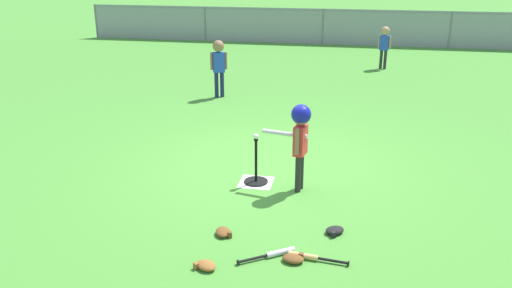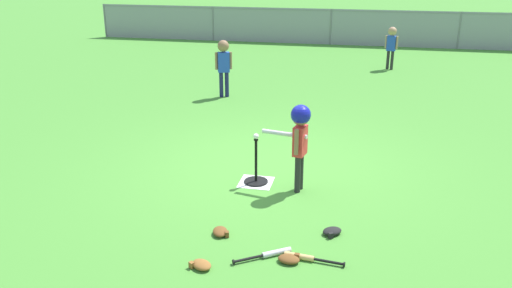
{
  "view_description": "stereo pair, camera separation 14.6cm",
  "coord_description": "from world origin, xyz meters",
  "px_view_note": "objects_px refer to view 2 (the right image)",
  "views": [
    {
      "loc": [
        1.06,
        -6.96,
        2.93
      ],
      "look_at": [
        -0.13,
        -0.59,
        0.55
      ],
      "focal_mm": 37.07,
      "sensor_mm": 36.0,
      "label": 1
    },
    {
      "loc": [
        1.2,
        -6.93,
        2.93
      ],
      "look_at": [
        -0.13,
        -0.59,
        0.55
      ],
      "focal_mm": 37.07,
      "sensor_mm": 36.0,
      "label": 2
    }
  ],
  "objects_px": {
    "fielder_near_left": "(392,42)",
    "glove_near_bats": "(201,265)",
    "spare_bat_silver": "(271,254)",
    "baseball_on_tee": "(256,136)",
    "batter_child": "(300,130)",
    "batting_tee": "(256,176)",
    "glove_outfield_drop": "(220,232)",
    "glove_by_plate": "(289,259)",
    "glove_tossed_aside": "(332,231)",
    "spare_bat_wood": "(305,258)",
    "fielder_deep_right": "(224,61)"
  },
  "relations": [
    {
      "from": "glove_tossed_aside",
      "to": "glove_outfield_drop",
      "type": "distance_m",
      "value": 1.22
    },
    {
      "from": "spare_bat_wood",
      "to": "glove_outfield_drop",
      "type": "xyz_separation_m",
      "value": [
        -0.97,
        0.32,
        0.01
      ]
    },
    {
      "from": "baseball_on_tee",
      "to": "batter_child",
      "type": "xyz_separation_m",
      "value": [
        0.58,
        -0.12,
        0.16
      ]
    },
    {
      "from": "baseball_on_tee",
      "to": "spare_bat_silver",
      "type": "distance_m",
      "value": 1.94
    },
    {
      "from": "baseball_on_tee",
      "to": "spare_bat_wood",
      "type": "distance_m",
      "value": 2.06
    },
    {
      "from": "batting_tee",
      "to": "batter_child",
      "type": "bearing_deg",
      "value": -11.95
    },
    {
      "from": "glove_by_plate",
      "to": "spare_bat_wood",
      "type": "bearing_deg",
      "value": 23.31
    },
    {
      "from": "glove_near_bats",
      "to": "glove_outfield_drop",
      "type": "relative_size",
      "value": 1.05
    },
    {
      "from": "fielder_near_left",
      "to": "glove_by_plate",
      "type": "distance_m",
      "value": 9.65
    },
    {
      "from": "glove_by_plate",
      "to": "glove_tossed_aside",
      "type": "xyz_separation_m",
      "value": [
        0.38,
        0.64,
        0.0
      ]
    },
    {
      "from": "baseball_on_tee",
      "to": "glove_tossed_aside",
      "type": "bearing_deg",
      "value": -46.97
    },
    {
      "from": "batter_child",
      "to": "glove_outfield_drop",
      "type": "distance_m",
      "value": 1.67
    },
    {
      "from": "batter_child",
      "to": "spare_bat_wood",
      "type": "relative_size",
      "value": 1.86
    },
    {
      "from": "fielder_deep_right",
      "to": "batting_tee",
      "type": "bearing_deg",
      "value": -69.49
    },
    {
      "from": "batting_tee",
      "to": "fielder_near_left",
      "type": "xyz_separation_m",
      "value": [
        1.95,
        7.73,
        0.61
      ]
    },
    {
      "from": "batting_tee",
      "to": "spare_bat_silver",
      "type": "relative_size",
      "value": 1.12
    },
    {
      "from": "glove_tossed_aside",
      "to": "glove_outfield_drop",
      "type": "relative_size",
      "value": 1.05
    },
    {
      "from": "fielder_near_left",
      "to": "spare_bat_silver",
      "type": "xyz_separation_m",
      "value": [
        -1.43,
        -9.49,
        -0.68
      ]
    },
    {
      "from": "batter_child",
      "to": "baseball_on_tee",
      "type": "bearing_deg",
      "value": 168.05
    },
    {
      "from": "batter_child",
      "to": "spare_bat_silver",
      "type": "xyz_separation_m",
      "value": [
        -0.06,
        -1.63,
        -0.79
      ]
    },
    {
      "from": "batter_child",
      "to": "glove_outfield_drop",
      "type": "relative_size",
      "value": 4.44
    },
    {
      "from": "batter_child",
      "to": "glove_outfield_drop",
      "type": "bearing_deg",
      "value": -117.48
    },
    {
      "from": "fielder_near_left",
      "to": "spare_bat_wood",
      "type": "xyz_separation_m",
      "value": [
        -1.07,
        -9.48,
        -0.68
      ]
    },
    {
      "from": "fielder_near_left",
      "to": "glove_tossed_aside",
      "type": "bearing_deg",
      "value": -95.43
    },
    {
      "from": "batting_tee",
      "to": "baseball_on_tee",
      "type": "xyz_separation_m",
      "value": [
        0.0,
        0.0,
        0.56
      ]
    },
    {
      "from": "baseball_on_tee",
      "to": "glove_near_bats",
      "type": "relative_size",
      "value": 0.27
    },
    {
      "from": "glove_outfield_drop",
      "to": "glove_by_plate",
      "type": "bearing_deg",
      "value": -25.27
    },
    {
      "from": "batting_tee",
      "to": "batter_child",
      "type": "xyz_separation_m",
      "value": [
        0.58,
        -0.12,
        0.72
      ]
    },
    {
      "from": "spare_bat_silver",
      "to": "baseball_on_tee",
      "type": "bearing_deg",
      "value": 106.49
    },
    {
      "from": "spare_bat_silver",
      "to": "spare_bat_wood",
      "type": "bearing_deg",
      "value": 0.51
    },
    {
      "from": "baseball_on_tee",
      "to": "fielder_near_left",
      "type": "relative_size",
      "value": 0.07
    },
    {
      "from": "batting_tee",
      "to": "glove_by_plate",
      "type": "relative_size",
      "value": 2.63
    },
    {
      "from": "glove_by_plate",
      "to": "glove_near_bats",
      "type": "height_order",
      "value": "same"
    },
    {
      "from": "fielder_deep_right",
      "to": "spare_bat_wood",
      "type": "relative_size",
      "value": 1.94
    },
    {
      "from": "fielder_deep_right",
      "to": "glove_near_bats",
      "type": "height_order",
      "value": "fielder_deep_right"
    },
    {
      "from": "baseball_on_tee",
      "to": "spare_bat_wood",
      "type": "xyz_separation_m",
      "value": [
        0.88,
        -1.75,
        -0.63
      ]
    },
    {
      "from": "fielder_near_left",
      "to": "glove_near_bats",
      "type": "bearing_deg",
      "value": -101.82
    },
    {
      "from": "spare_bat_silver",
      "to": "glove_tossed_aside",
      "type": "bearing_deg",
      "value": 45.01
    },
    {
      "from": "baseball_on_tee",
      "to": "glove_near_bats",
      "type": "bearing_deg",
      "value": -93.01
    },
    {
      "from": "baseball_on_tee",
      "to": "glove_by_plate",
      "type": "xyz_separation_m",
      "value": [
        0.72,
        -1.82,
        -0.62
      ]
    },
    {
      "from": "baseball_on_tee",
      "to": "spare_bat_silver",
      "type": "bearing_deg",
      "value": -73.51
    },
    {
      "from": "fielder_near_left",
      "to": "spare_bat_wood",
      "type": "height_order",
      "value": "fielder_near_left"
    },
    {
      "from": "glove_near_bats",
      "to": "batter_child",
      "type": "bearing_deg",
      "value": 70.65
    },
    {
      "from": "batting_tee",
      "to": "baseball_on_tee",
      "type": "bearing_deg",
      "value": 90.0
    },
    {
      "from": "glove_near_bats",
      "to": "spare_bat_silver",
      "type": "bearing_deg",
      "value": 28.54
    },
    {
      "from": "baseball_on_tee",
      "to": "fielder_deep_right",
      "type": "bearing_deg",
      "value": 110.51
    },
    {
      "from": "batter_child",
      "to": "spare_bat_silver",
      "type": "height_order",
      "value": "batter_child"
    },
    {
      "from": "batter_child",
      "to": "glove_near_bats",
      "type": "xyz_separation_m",
      "value": [
        -0.69,
        -1.98,
        -0.78
      ]
    },
    {
      "from": "spare_bat_wood",
      "to": "glove_tossed_aside",
      "type": "distance_m",
      "value": 0.62
    },
    {
      "from": "fielder_deep_right",
      "to": "batter_child",
      "type": "bearing_deg",
      "value": -63.49
    }
  ]
}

